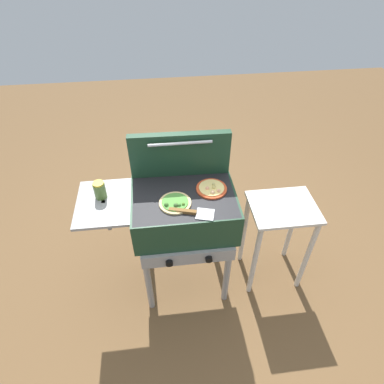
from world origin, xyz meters
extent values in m
plane|color=brown|center=(0.00, 0.00, 0.00)|extent=(8.00, 8.00, 0.00)
cube|color=#193823|center=(0.00, 0.00, 0.78)|extent=(0.64, 0.48, 0.24)
cube|color=black|center=(0.00, 0.00, 0.90)|extent=(0.61, 0.46, 0.01)
cube|color=gray|center=(-0.48, 0.00, 0.89)|extent=(0.32, 0.41, 0.02)
cube|color=gray|center=(-0.48, 0.00, 0.78)|extent=(0.02, 0.02, 0.24)
cube|color=gray|center=(0.00, -0.25, 0.61)|extent=(0.58, 0.02, 0.10)
cylinder|color=black|center=(-0.12, -0.28, 0.61)|extent=(0.04, 0.02, 0.04)
cylinder|color=black|center=(0.12, -0.28, 0.61)|extent=(0.04, 0.02, 0.04)
cylinder|color=gray|center=(-0.27, -0.19, 0.33)|extent=(0.04, 0.04, 0.66)
cylinder|color=gray|center=(0.27, -0.19, 0.33)|extent=(0.04, 0.04, 0.66)
cylinder|color=gray|center=(-0.27, 0.19, 0.33)|extent=(0.04, 0.04, 0.66)
cylinder|color=gray|center=(0.27, 0.19, 0.33)|extent=(0.04, 0.04, 0.66)
cube|color=#193823|center=(0.00, 0.21, 1.05)|extent=(0.63, 0.07, 0.30)
cylinder|color=#B7B7BC|center=(0.00, 0.17, 1.16)|extent=(0.38, 0.02, 0.02)
cylinder|color=#E0C17F|center=(-0.06, -0.07, 0.91)|extent=(0.19, 0.19, 0.01)
cylinder|color=#4C8C38|center=(-0.06, -0.07, 0.92)|extent=(0.16, 0.16, 0.01)
sphere|color=#50762A|center=(-0.06, -0.10, 0.92)|extent=(0.02, 0.02, 0.02)
sphere|color=#4E7A2A|center=(-0.01, -0.10, 0.92)|extent=(0.02, 0.02, 0.02)
sphere|color=#4B8B39|center=(-0.04, -0.10, 0.92)|extent=(0.02, 0.02, 0.02)
sphere|color=#457035|center=(-0.06, -0.10, 0.92)|extent=(0.03, 0.03, 0.03)
sphere|color=#3E702C|center=(-0.11, -0.09, 0.92)|extent=(0.03, 0.03, 0.03)
cylinder|color=#C64723|center=(0.17, 0.03, 0.91)|extent=(0.19, 0.19, 0.01)
cylinder|color=#EDD17A|center=(0.17, 0.03, 0.92)|extent=(0.16, 0.16, 0.01)
sphere|color=tan|center=(0.19, 0.05, 0.92)|extent=(0.02, 0.02, 0.02)
sphere|color=tan|center=(0.19, 0.02, 0.92)|extent=(0.02, 0.02, 0.02)
sphere|color=#F2A67C|center=(0.15, 0.02, 0.92)|extent=(0.02, 0.02, 0.02)
sphere|color=#F2A77F|center=(0.21, -0.01, 0.92)|extent=(0.02, 0.02, 0.02)
sphere|color=#E4B180|center=(0.17, -0.02, 0.92)|extent=(0.03, 0.03, 0.03)
cylinder|color=#4C6B2D|center=(-0.49, 0.04, 0.95)|extent=(0.07, 0.07, 0.10)
cylinder|color=gold|center=(-0.49, 0.04, 1.00)|extent=(0.07, 0.07, 0.01)
cube|color=#B7BABF|center=(0.10, -0.18, 0.90)|extent=(0.12, 0.11, 0.01)
cube|color=brown|center=(-0.02, -0.15, 0.91)|extent=(0.16, 0.07, 0.02)
cube|color=beige|center=(0.66, 0.00, 0.72)|extent=(0.44, 0.36, 0.02)
cylinder|color=beige|center=(0.47, -0.15, 0.36)|extent=(0.04, 0.04, 0.71)
cylinder|color=beige|center=(0.85, -0.15, 0.36)|extent=(0.04, 0.04, 0.71)
cylinder|color=beige|center=(0.47, 0.15, 0.36)|extent=(0.04, 0.04, 0.71)
cylinder|color=beige|center=(0.85, 0.15, 0.36)|extent=(0.04, 0.04, 0.71)
camera|label=1|loc=(-0.12, -1.45, 2.22)|focal=30.37mm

